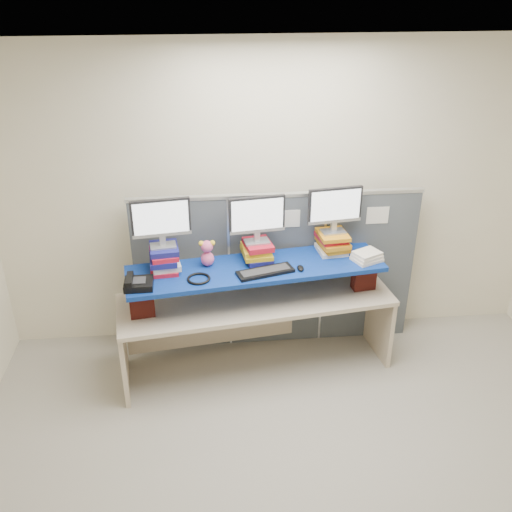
{
  "coord_description": "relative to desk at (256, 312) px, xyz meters",
  "views": [
    {
      "loc": [
        -0.63,
        -2.79,
        3.31
      ],
      "look_at": [
        -0.22,
        1.4,
        1.13
      ],
      "focal_mm": 40.0,
      "sensor_mm": 36.0,
      "label": 1
    }
  ],
  "objects": [
    {
      "name": "desk_phone",
      "position": [
        -0.96,
        -0.25,
        0.49
      ],
      "size": [
        0.23,
        0.21,
        0.1
      ],
      "rotation": [
        0.0,
        0.0,
        0.02
      ],
      "color": "black",
      "rests_on": "blue_board"
    },
    {
      "name": "headset",
      "position": [
        -0.48,
        -0.18,
        0.47
      ],
      "size": [
        0.23,
        0.23,
        0.02
      ],
      "primitive_type": "torus",
      "rotation": [
        0.0,
        0.0,
        0.24
      ],
      "color": "black",
      "rests_on": "blue_board"
    },
    {
      "name": "plush_toy",
      "position": [
        -0.4,
        0.06,
        0.57
      ],
      "size": [
        0.14,
        0.1,
        0.23
      ],
      "rotation": [
        0.0,
        0.0,
        -0.08
      ],
      "color": "#E4568A",
      "rests_on": "blue_board"
    },
    {
      "name": "cubicle_partition",
      "position": [
        0.22,
        0.38,
        0.19
      ],
      "size": [
        2.6,
        0.06,
        1.53
      ],
      "color": "#41474D",
      "rests_on": "ground"
    },
    {
      "name": "brick_pier_right",
      "position": [
        0.96,
        0.08,
        0.28
      ],
      "size": [
        0.21,
        0.13,
        0.27
      ],
      "primitive_type": "cube",
      "rotation": [
        0.0,
        0.0,
        0.13
      ],
      "color": "maroon",
      "rests_on": "desk"
    },
    {
      "name": "desk",
      "position": [
        0.0,
        0.0,
        0.0
      ],
      "size": [
        2.44,
        1.0,
        0.72
      ],
      "rotation": [
        0.0,
        0.0,
        0.13
      ],
      "color": "beige",
      "rests_on": "ground"
    },
    {
      "name": "book_stack_center",
      "position": [
        0.02,
        0.13,
        0.54
      ],
      "size": [
        0.28,
        0.32,
        0.17
      ],
      "color": "navy",
      "rests_on": "blue_board"
    },
    {
      "name": "keyboard",
      "position": [
        0.06,
        -0.12,
        0.47
      ],
      "size": [
        0.5,
        0.28,
        0.03
      ],
      "rotation": [
        0.0,
        0.0,
        0.28
      ],
      "color": "black",
      "rests_on": "blue_board"
    },
    {
      "name": "blue_board",
      "position": [
        0.0,
        0.0,
        0.44
      ],
      "size": [
        2.21,
        0.82,
        0.04
      ],
      "primitive_type": "cube",
      "rotation": [
        0.0,
        0.0,
        0.13
      ],
      "color": "navy",
      "rests_on": "brick_pier_left"
    },
    {
      "name": "monitor_right",
      "position": [
        0.69,
        0.21,
        0.88
      ],
      "size": [
        0.47,
        0.16,
        0.41
      ],
      "rotation": [
        0.0,
        0.0,
        0.13
      ],
      "color": "#A3A3A8",
      "rests_on": "book_stack_right"
    },
    {
      "name": "room",
      "position": [
        0.22,
        -1.4,
        0.83
      ],
      "size": [
        5.0,
        4.0,
        2.8
      ],
      "color": "#EFE4C5",
      "rests_on": "ground"
    },
    {
      "name": "book_stack_left",
      "position": [
        -0.76,
        0.02,
        0.56
      ],
      "size": [
        0.27,
        0.33,
        0.22
      ],
      "color": "#AF1427",
      "rests_on": "blue_board"
    },
    {
      "name": "binder_stack",
      "position": [
        0.95,
        0.02,
        0.5
      ],
      "size": [
        0.29,
        0.26,
        0.08
      ],
      "rotation": [
        0.0,
        0.0,
        0.44
      ],
      "color": "#EEE2CB",
      "rests_on": "blue_board"
    },
    {
      "name": "mouse",
      "position": [
        0.36,
        -0.09,
        0.47
      ],
      "size": [
        0.09,
        0.11,
        0.03
      ],
      "primitive_type": "ellipsoid",
      "rotation": [
        0.0,
        0.0,
        0.41
      ],
      "color": "black",
      "rests_on": "blue_board"
    },
    {
      "name": "monitor_center",
      "position": [
        0.02,
        0.12,
        0.86
      ],
      "size": [
        0.47,
        0.16,
        0.41
      ],
      "rotation": [
        0.0,
        0.0,
        0.13
      ],
      "color": "#A3A3A8",
      "rests_on": "book_stack_center"
    },
    {
      "name": "book_stack_right",
      "position": [
        0.69,
        0.21,
        0.55
      ],
      "size": [
        0.29,
        0.33,
        0.19
      ],
      "color": "silver",
      "rests_on": "blue_board"
    },
    {
      "name": "brick_pier_left",
      "position": [
        -0.95,
        -0.18,
        0.28
      ],
      "size": [
        0.21,
        0.13,
        0.27
      ],
      "primitive_type": "cube",
      "rotation": [
        0.0,
        0.0,
        0.13
      ],
      "color": "maroon",
      "rests_on": "desk"
    },
    {
      "name": "monitor_left",
      "position": [
        -0.76,
        0.02,
        0.9
      ],
      "size": [
        0.47,
        0.16,
        0.41
      ],
      "rotation": [
        0.0,
        0.0,
        0.13
      ],
      "color": "#A3A3A8",
      "rests_on": "book_stack_left"
    }
  ]
}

